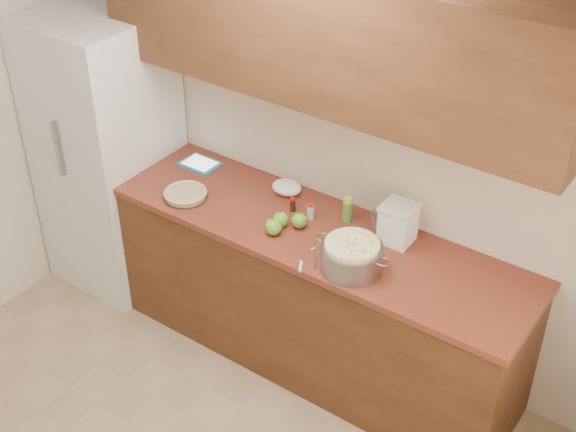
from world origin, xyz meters
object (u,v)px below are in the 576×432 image
Objects in this scene: pie at (185,194)px; flour_canister at (398,223)px; colander at (352,256)px; tablet at (200,164)px.

flour_canister reaches higher than pie.
tablet is (-1.27, 0.33, -0.07)m from colander.
colander is (1.11, -0.01, 0.05)m from pie.
pie is at bearing -61.97° from tablet.
flour_canister is at bearing 1.14° from tablet.
flour_canister is 0.96× the size of tablet.
pie is 1.23m from flour_canister.
colander reaches higher than tablet.
pie is at bearing 179.42° from colander.
pie is 0.36m from tablet.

